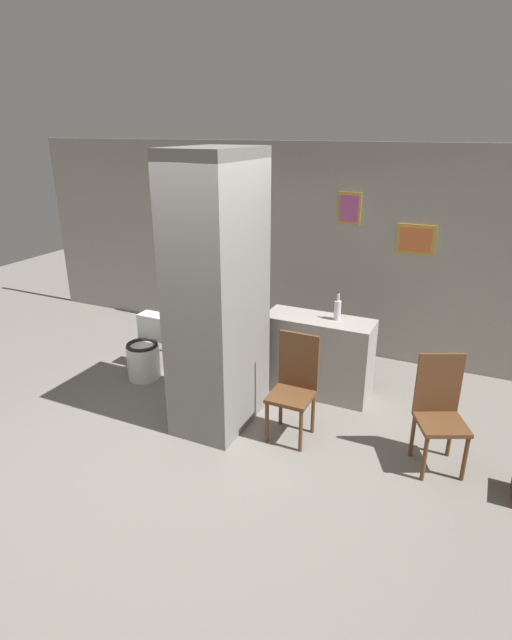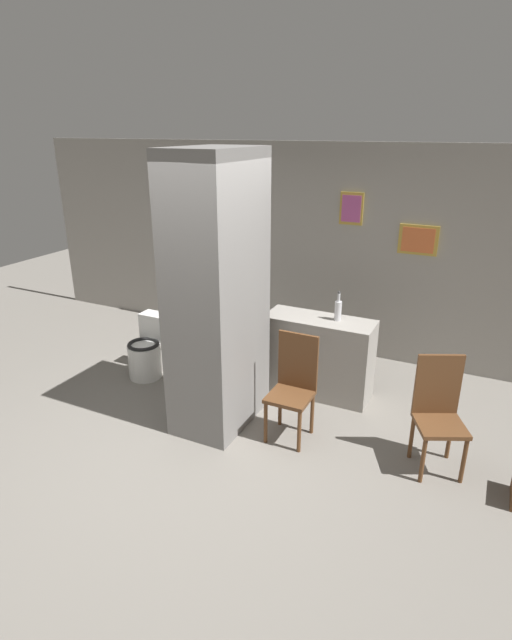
{
  "view_description": "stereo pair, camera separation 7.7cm",
  "coord_description": "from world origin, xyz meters",
  "px_view_note": "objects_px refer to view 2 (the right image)",
  "views": [
    {
      "loc": [
        2.24,
        -3.32,
        2.75
      ],
      "look_at": [
        0.27,
        0.89,
        0.95
      ],
      "focal_mm": 28.0,
      "sensor_mm": 36.0,
      "label": 1
    },
    {
      "loc": [
        2.31,
        -3.28,
        2.75
      ],
      "look_at": [
        0.27,
        0.89,
        0.95
      ],
      "focal_mm": 28.0,
      "sensor_mm": 36.0,
      "label": 2
    }
  ],
  "objects_px": {
    "toilet": "(147,351)",
    "bottle_tall": "(338,310)",
    "chair_near_pillar": "(293,384)",
    "chair_by_doorway": "(439,410)",
    "bicycle": "(223,340)"
  },
  "relations": [
    {
      "from": "chair_near_pillar",
      "to": "chair_by_doorway",
      "type": "distance_m",
      "value": 1.27
    },
    {
      "from": "toilet",
      "to": "bottle_tall",
      "type": "relative_size",
      "value": 2.23
    },
    {
      "from": "toilet",
      "to": "bicycle",
      "type": "bearing_deg",
      "value": 44.75
    },
    {
      "from": "toilet",
      "to": "bottle_tall",
      "type": "height_order",
      "value": "bottle_tall"
    },
    {
      "from": "toilet",
      "to": "chair_near_pillar",
      "type": "relative_size",
      "value": 0.71
    },
    {
      "from": "toilet",
      "to": "chair_near_pillar",
      "type": "distance_m",
      "value": 2.04
    },
    {
      "from": "bicycle",
      "to": "chair_near_pillar",
      "type": "bearing_deg",
      "value": -37.77
    },
    {
      "from": "toilet",
      "to": "chair_near_pillar",
      "type": "xyz_separation_m",
      "value": [
        1.99,
        -0.39,
        0.23
      ]
    },
    {
      "from": "toilet",
      "to": "chair_near_pillar",
      "type": "height_order",
      "value": "chair_near_pillar"
    },
    {
      "from": "chair_by_doorway",
      "to": "bicycle",
      "type": "xyz_separation_m",
      "value": [
        -2.61,
        0.93,
        -0.21
      ]
    },
    {
      "from": "bottle_tall",
      "to": "chair_near_pillar",
      "type": "bearing_deg",
      "value": -97.6
    },
    {
      "from": "chair_by_doorway",
      "to": "bicycle",
      "type": "relative_size",
      "value": 0.66
    },
    {
      "from": "chair_by_doorway",
      "to": "bicycle",
      "type": "distance_m",
      "value": 2.78
    },
    {
      "from": "toilet",
      "to": "bicycle",
      "type": "distance_m",
      "value": 0.92
    },
    {
      "from": "toilet",
      "to": "bottle_tall",
      "type": "xyz_separation_m",
      "value": [
        2.11,
        0.51,
        0.69
      ]
    }
  ]
}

